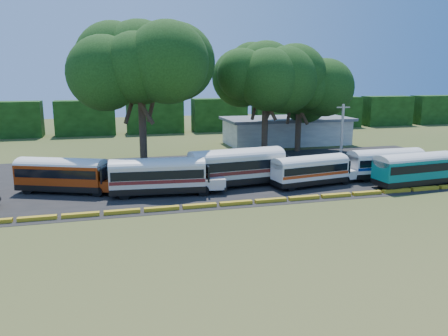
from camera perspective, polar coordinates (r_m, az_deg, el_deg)
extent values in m
plane|color=#2C4316|center=(34.20, -0.39, -5.50)|extent=(160.00, 160.00, 0.00)
cube|color=black|center=(45.70, -2.92, -0.98)|extent=(64.00, 24.00, 0.02)
cube|color=gold|center=(34.56, -23.20, -6.06)|extent=(2.70, 0.45, 0.30)
cube|color=gold|center=(34.22, -18.21, -5.85)|extent=(2.70, 0.45, 0.30)
cube|color=gold|center=(34.14, -13.16, -5.60)|extent=(2.70, 0.45, 0.30)
cube|color=gold|center=(34.32, -8.14, -5.30)|extent=(2.70, 0.45, 0.30)
cube|color=gold|center=(34.77, -3.20, -4.96)|extent=(2.70, 0.45, 0.30)
cube|color=gold|center=(35.46, 1.56, -4.61)|extent=(2.70, 0.45, 0.30)
cube|color=gold|center=(36.39, 6.11, -4.23)|extent=(2.70, 0.45, 0.30)
cube|color=gold|center=(37.53, 10.41, -3.86)|extent=(2.70, 0.45, 0.30)
cube|color=gold|center=(38.88, 14.42, -3.49)|extent=(2.70, 0.45, 0.30)
cube|color=gold|center=(40.40, 18.15, -3.13)|extent=(2.70, 0.45, 0.30)
cube|color=gold|center=(42.08, 21.59, -2.79)|extent=(2.70, 0.45, 0.30)
cube|color=gold|center=(43.90, 24.76, -2.46)|extent=(2.70, 0.45, 0.30)
cube|color=silver|center=(67.43, 8.13, 4.69)|extent=(18.00, 8.00, 3.60)
cube|color=#54565B|center=(67.20, 8.18, 6.38)|extent=(19.00, 9.00, 0.40)
cube|color=black|center=(81.48, -26.12, 5.70)|extent=(10.00, 4.00, 6.00)
cube|color=black|center=(80.01, -17.64, 6.26)|extent=(10.00, 4.00, 6.00)
cube|color=black|center=(80.33, -9.01, 6.70)|extent=(10.00, 4.00, 6.00)
cube|color=black|center=(82.41, -0.63, 6.98)|extent=(10.00, 4.00, 6.00)
cube|color=black|center=(86.12, 7.20, 7.11)|extent=(10.00, 4.00, 6.00)
cube|color=black|center=(91.28, 14.26, 7.11)|extent=(10.00, 4.00, 6.00)
cube|color=black|center=(97.65, 20.48, 7.02)|extent=(10.00, 4.00, 6.00)
cube|color=black|center=(105.00, 25.89, 6.88)|extent=(10.00, 4.00, 6.00)
cylinder|color=black|center=(39.13, -16.23, -3.00)|extent=(0.98, 0.61, 0.95)
cylinder|color=black|center=(40.93, -15.09, -2.28)|extent=(0.98, 0.61, 0.95)
cylinder|color=black|center=(42.14, -24.28, -2.53)|extent=(0.98, 0.61, 0.95)
cylinder|color=black|center=(43.82, -22.89, -1.89)|extent=(0.98, 0.61, 0.95)
cube|color=black|center=(41.59, -20.34, -2.19)|extent=(8.09, 5.18, 0.52)
cube|color=#9A2D08|center=(41.34, -20.46, -0.68)|extent=(8.09, 5.18, 1.74)
cube|color=black|center=(41.30, -20.48, -0.40)|extent=(7.82, 5.11, 0.73)
ellipsoid|color=silver|center=(41.17, -20.54, 0.49)|extent=(8.09, 5.18, 1.07)
cube|color=#9A2D08|center=(39.53, -14.29, -2.10)|extent=(2.38, 2.58, 0.90)
cube|color=black|center=(39.54, -15.16, -0.76)|extent=(0.97, 2.07, 1.30)
cube|color=black|center=(39.33, -13.17, -2.69)|extent=(1.05, 2.21, 0.28)
cube|color=black|center=(43.54, -24.80, -2.07)|extent=(1.05, 2.21, 0.28)
cylinder|color=black|center=(37.88, -2.71, -2.98)|extent=(1.01, 0.37, 0.99)
cylinder|color=black|center=(39.92, -3.07, -2.20)|extent=(1.01, 0.37, 0.99)
cylinder|color=black|center=(37.70, -12.95, -3.35)|extent=(1.01, 0.37, 0.99)
cylinder|color=black|center=(39.75, -12.79, -2.55)|extent=(1.01, 0.37, 0.99)
cube|color=black|center=(38.62, -8.61, -2.58)|extent=(8.32, 3.21, 0.55)
cube|color=beige|center=(38.34, -8.67, -0.88)|extent=(8.32, 3.21, 1.82)
cube|color=black|center=(38.29, -8.68, -0.56)|extent=(8.01, 3.24, 0.76)
cube|color=maroon|center=(38.42, -8.65, -1.41)|extent=(8.25, 3.24, 0.30)
ellipsoid|color=silver|center=(38.15, -8.71, 0.45)|extent=(8.32, 3.21, 1.12)
cube|color=beige|center=(38.92, -1.31, -1.88)|extent=(1.98, 2.33, 0.94)
cube|color=black|center=(38.62, -2.23, -0.52)|extent=(0.35, 2.29, 1.36)
cube|color=black|center=(39.15, -0.08, -2.39)|extent=(0.40, 2.44, 0.30)
cube|color=black|center=(38.80, -14.55, -2.92)|extent=(0.40, 2.44, 0.30)
cylinder|color=black|center=(41.99, 7.58, -1.51)|extent=(1.11, 0.42, 1.08)
cylinder|color=black|center=(43.98, 6.16, -0.85)|extent=(1.11, 0.42, 1.08)
cylinder|color=black|center=(39.10, -1.94, -2.42)|extent=(1.11, 0.42, 1.08)
cylinder|color=black|center=(41.23, -2.99, -1.67)|extent=(1.11, 0.42, 1.08)
cube|color=black|center=(41.19, 1.66, -1.44)|extent=(9.10, 3.63, 0.59)
cube|color=beige|center=(40.91, 1.67, 0.30)|extent=(9.10, 3.63, 1.98)
cube|color=black|center=(40.86, 1.67, 0.63)|extent=(8.75, 3.65, 0.83)
cube|color=#5C1C17|center=(40.99, 1.66, -0.24)|extent=(9.01, 3.66, 0.32)
ellipsoid|color=silver|center=(40.72, 1.68, 1.67)|extent=(9.10, 3.63, 1.22)
cube|color=beige|center=(43.43, 8.26, -0.42)|extent=(2.19, 2.57, 1.03)
cube|color=black|center=(42.89, 7.51, 0.89)|extent=(0.42, 2.49, 1.48)
cube|color=black|center=(43.97, 9.29, -0.87)|extent=(0.47, 2.65, 0.32)
cube|color=black|center=(39.79, -4.18, -2.11)|extent=(0.47, 2.65, 0.32)
cylinder|color=black|center=(43.34, 15.55, -1.56)|extent=(0.91, 0.38, 0.88)
cylinder|color=black|center=(44.78, 14.04, -1.04)|extent=(0.91, 0.38, 0.88)
cylinder|color=black|center=(39.89, 8.82, -2.42)|extent=(0.91, 0.38, 0.88)
cylinder|color=black|center=(41.44, 7.42, -1.82)|extent=(0.91, 0.38, 0.88)
cube|color=black|center=(42.01, 11.09, -1.58)|extent=(7.51, 3.30, 0.49)
cube|color=white|center=(41.78, 11.15, -0.18)|extent=(7.51, 3.30, 1.62)
cube|color=black|center=(41.74, 11.16, 0.08)|extent=(7.23, 3.31, 0.68)
cube|color=#B03611|center=(41.84, 11.13, -0.61)|extent=(7.44, 3.33, 0.27)
ellipsoid|color=silver|center=(41.61, 11.20, 0.91)|extent=(7.51, 3.30, 1.00)
cube|color=white|center=(44.57, 15.79, -0.67)|extent=(1.87, 2.17, 0.84)
cube|color=black|center=(44.05, 15.29, 0.36)|extent=(0.44, 2.03, 1.21)
cube|color=black|center=(45.12, 16.51, -1.02)|extent=(0.49, 2.17, 0.27)
cube|color=black|center=(40.14, 6.87, -2.20)|extent=(0.49, 2.17, 0.27)
cylinder|color=black|center=(48.46, 24.36, -0.76)|extent=(0.92, 0.26, 0.92)
cylinder|color=black|center=(49.96, 22.95, -0.28)|extent=(0.92, 0.26, 0.92)
cylinder|color=black|center=(44.82, 18.13, -1.25)|extent=(0.92, 0.26, 0.92)
cylinder|color=black|center=(46.44, 16.82, -0.72)|extent=(0.92, 0.26, 0.92)
cube|color=black|center=(47.06, 20.23, -0.61)|extent=(7.54, 2.30, 0.51)
cube|color=white|center=(46.84, 20.32, 0.69)|extent=(7.54, 2.30, 1.68)
cube|color=black|center=(46.81, 20.34, 0.93)|extent=(7.24, 2.36, 0.71)
cube|color=navy|center=(46.91, 20.29, 0.29)|extent=(7.47, 2.34, 0.28)
ellipsoid|color=silver|center=(46.69, 20.40, 1.70)|extent=(7.54, 2.30, 1.03)
cube|color=white|center=(49.76, 24.60, 0.02)|extent=(1.66, 2.02, 0.87)
cube|color=black|center=(49.23, 24.17, 1.00)|extent=(0.14, 2.12, 1.26)
cube|color=black|center=(50.32, 25.25, -0.35)|extent=(0.17, 2.25, 0.28)
cube|color=black|center=(45.06, 16.33, -1.01)|extent=(0.17, 2.25, 0.28)
cylinder|color=black|center=(48.13, 25.91, -0.96)|extent=(0.98, 0.35, 0.96)
cylinder|color=black|center=(42.25, 21.66, -2.27)|extent=(0.98, 0.35, 0.96)
cylinder|color=black|center=(43.76, 19.90, -1.66)|extent=(0.98, 0.35, 0.96)
cube|color=black|center=(44.80, 23.49, -1.45)|extent=(8.05, 3.08, 0.53)
cube|color=#077871|center=(44.57, 23.61, -0.03)|extent=(8.05, 3.08, 1.76)
cube|color=black|center=(44.53, 23.64, 0.24)|extent=(7.74, 3.11, 0.74)
ellipsoid|color=silver|center=(44.41, 23.71, 1.08)|extent=(8.05, 3.08, 1.08)
cube|color=black|center=(42.29, 19.63, -2.04)|extent=(0.38, 2.36, 0.29)
cylinder|color=#3C291E|center=(48.41, -10.54, 4.35)|extent=(0.80, 0.80, 7.97)
cylinder|color=#3C291E|center=(48.63, -9.29, 8.48)|extent=(1.40, 2.85, 4.54)
cylinder|color=#3C291E|center=(48.85, -11.95, 8.39)|extent=(2.18, 2.48, 4.54)
cylinder|color=#3C291E|center=(46.79, -10.86, 8.28)|extent=(2.91, 0.93, 4.54)
ellipsoid|color=black|center=(48.01, -10.90, 13.40)|extent=(12.00, 12.00, 8.80)
cylinder|color=#3C291E|center=(56.62, 5.34, 5.24)|extent=(0.80, 0.80, 7.28)
cylinder|color=#3C291E|center=(57.18, 6.41, 8.42)|extent=(1.32, 2.64, 4.16)
cylinder|color=#3C291E|center=(56.79, 4.16, 8.44)|extent=(2.04, 2.32, 4.16)
cylinder|color=#3C291E|center=(55.06, 5.64, 8.30)|extent=(2.69, 0.89, 4.16)
ellipsoid|color=black|center=(56.23, 5.48, 12.34)|extent=(10.62, 10.62, 7.79)
cylinder|color=#3C291E|center=(60.90, 9.65, 4.93)|extent=(0.80, 0.80, 5.84)
cylinder|color=#3C291E|center=(61.56, 10.61, 7.31)|extent=(1.17, 2.22, 3.38)
cylinder|color=#3C291E|center=(61.01, 8.55, 7.34)|extent=(1.76, 1.97, 3.38)
cylinder|color=#3C291E|center=(59.39, 10.05, 7.16)|extent=(2.25, 0.82, 3.38)
ellipsoid|color=black|center=(60.47, 9.85, 10.31)|extent=(9.82, 9.82, 7.20)
cylinder|color=gray|center=(50.70, 15.13, 4.02)|extent=(0.30, 0.30, 7.17)
cube|color=gray|center=(50.37, 15.33, 7.65)|extent=(1.60, 0.12, 0.12)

